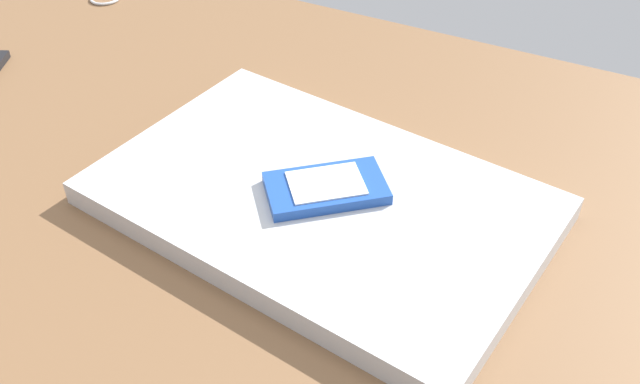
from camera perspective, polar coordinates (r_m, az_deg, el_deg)
desk_surface at (r=57.74cm, az=-3.54°, el=-5.31°), size 120.00×80.00×3.00cm
laptop_closed at (r=58.93cm, az=0.00°, el=-0.70°), size 38.69×27.57×2.13cm
cell_phone_on_laptop at (r=57.75cm, az=0.49°, el=0.34°), size 10.81×10.36×1.07cm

